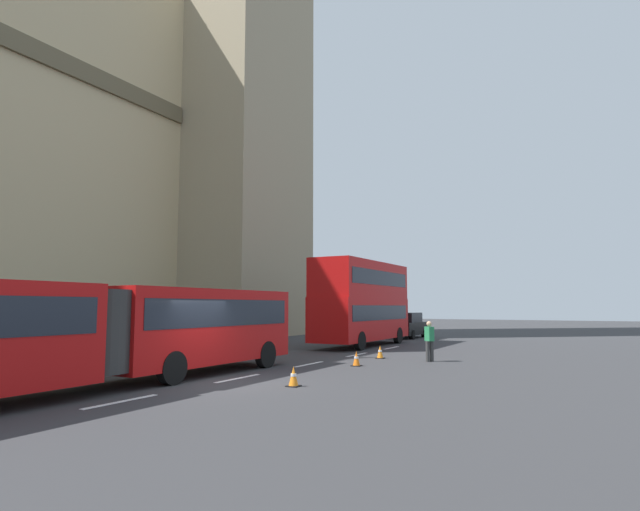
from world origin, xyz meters
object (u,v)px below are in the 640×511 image
traffic_cone_east (380,352)px  pedestrian_near_cones (429,340)px  traffic_cone_middle (356,359)px  sedan_lead (407,325)px  traffic_cone_west (294,377)px  double_decker_bus (362,300)px  articulated_bus (90,327)px

traffic_cone_east → pedestrian_near_cones: bearing=-96.0°
pedestrian_near_cones → traffic_cone_middle: bearing=145.1°
traffic_cone_east → traffic_cone_middle: bearing=-174.7°
sedan_lead → traffic_cone_middle: size_ratio=7.59×
traffic_cone_west → traffic_cone_middle: same height
traffic_cone_west → pedestrian_near_cones: pedestrian_near_cones is taller
sedan_lead → traffic_cone_east: (-14.77, -3.81, -0.63)m
double_decker_bus → pedestrian_near_cones: 9.00m
traffic_cone_middle → double_decker_bus: bearing=22.6°
articulated_bus → sedan_lead: 26.97m
traffic_cone_middle → traffic_cone_east: size_ratio=1.00×
sedan_lead → traffic_cone_west: bearing=-168.8°
traffic_cone_middle → traffic_cone_west: bearing=-174.6°
traffic_cone_middle → traffic_cone_east: bearing=5.3°
articulated_bus → traffic_cone_middle: 9.93m
articulated_bus → double_decker_bus: 18.47m
double_decker_bus → traffic_cone_middle: (-9.43, -3.92, -2.43)m
traffic_cone_east → pedestrian_near_cones: pedestrian_near_cones is taller
double_decker_bus → traffic_cone_middle: size_ratio=15.64×
sedan_lead → traffic_cone_west: (-23.46, -4.63, -0.63)m
traffic_cone_middle → traffic_cone_east: (3.18, 0.29, 0.00)m
traffic_cone_west → pedestrian_near_cones: size_ratio=0.34×
articulated_bus → sedan_lead: size_ratio=3.76×
traffic_cone_west → traffic_cone_east: 8.73m
double_decker_bus → sedan_lead: bearing=1.3°
traffic_cone_west → pedestrian_near_cones: bearing=-10.2°
double_decker_bus → traffic_cone_middle: 10.50m
traffic_cone_west → double_decker_bus: bearing=16.5°
sedan_lead → pedestrian_near_cones: 16.23m
double_decker_bus → traffic_cone_east: 7.62m
articulated_bus → traffic_cone_west: 5.84m
double_decker_bus → articulated_bus: bearing=-180.0°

